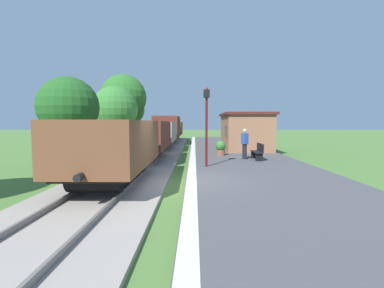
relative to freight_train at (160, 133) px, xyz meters
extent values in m
plane|color=#517A38|center=(2.40, -13.59, -1.46)|extent=(160.00, 160.00, 0.00)
cube|color=#4C4C4F|center=(5.60, -13.59, -1.34)|extent=(6.00, 60.00, 0.25)
cube|color=silver|center=(2.80, -13.59, -1.21)|extent=(0.36, 60.00, 0.01)
cube|color=#9E9389|center=(0.00, -13.59, -1.40)|extent=(3.80, 60.00, 0.12)
cube|color=slate|center=(0.72, -13.59, -1.27)|extent=(0.07, 60.00, 0.14)
cube|color=slate|center=(-0.72, -13.59, -1.27)|extent=(0.07, 60.00, 0.14)
cube|color=brown|center=(0.00, -13.55, 0.12)|extent=(2.50, 5.60, 1.60)
cube|color=black|center=(0.00, -13.55, -0.53)|extent=(2.10, 5.15, 0.50)
cylinder|color=black|center=(0.00, -11.76, -0.78)|extent=(1.56, 0.84, 0.84)
cylinder|color=black|center=(0.00, -15.34, -0.78)|extent=(1.56, 0.84, 0.84)
cylinder|color=black|center=(0.00, -10.60, -0.53)|extent=(0.20, 0.30, 0.20)
cylinder|color=black|center=(0.00, -16.50, -0.53)|extent=(0.20, 0.30, 0.20)
cube|color=brown|center=(0.00, -6.95, 0.12)|extent=(2.50, 5.60, 1.60)
cube|color=black|center=(0.00, -6.95, -0.53)|extent=(2.10, 5.15, 0.50)
cylinder|color=black|center=(0.00, -5.16, -0.78)|extent=(1.56, 0.84, 0.84)
cylinder|color=black|center=(0.00, -8.74, -0.78)|extent=(1.56, 0.84, 0.84)
cylinder|color=black|center=(0.00, -4.00, -0.53)|extent=(0.20, 0.30, 0.20)
cylinder|color=black|center=(0.00, -9.90, -0.53)|extent=(0.20, 0.30, 0.20)
cube|color=gray|center=(0.00, -0.35, 0.12)|extent=(2.50, 5.60, 1.60)
cube|color=black|center=(0.00, -0.35, -0.53)|extent=(2.10, 5.15, 0.50)
cylinder|color=black|center=(0.00, 1.44, -0.78)|extent=(1.56, 0.84, 0.84)
cylinder|color=black|center=(0.00, -2.14, -0.78)|extent=(1.56, 0.84, 0.84)
cylinder|color=black|center=(0.00, 2.60, -0.53)|extent=(0.20, 0.30, 0.20)
cylinder|color=black|center=(0.00, -3.30, -0.53)|extent=(0.20, 0.30, 0.20)
cube|color=brown|center=(0.00, 6.25, 0.42)|extent=(2.50, 5.60, 2.20)
cube|color=black|center=(0.00, 6.25, -0.53)|extent=(2.10, 5.15, 0.50)
cylinder|color=black|center=(0.00, 8.04, -0.78)|extent=(1.56, 0.84, 0.84)
cylinder|color=black|center=(0.00, 4.46, -0.78)|extent=(1.56, 0.84, 0.84)
cylinder|color=black|center=(0.00, 9.20, -0.53)|extent=(0.20, 0.30, 0.20)
cylinder|color=black|center=(0.00, 3.30, -0.53)|extent=(0.20, 0.30, 0.20)
cube|color=brown|center=(0.00, 12.85, 0.12)|extent=(2.50, 5.60, 1.60)
cube|color=black|center=(0.00, 12.85, -0.53)|extent=(2.10, 5.15, 0.50)
cylinder|color=black|center=(0.00, 14.64, -0.78)|extent=(1.56, 0.84, 0.84)
cylinder|color=black|center=(0.00, 11.06, -0.78)|extent=(1.56, 0.84, 0.84)
cylinder|color=black|center=(0.00, 15.80, -0.53)|extent=(0.20, 0.30, 0.20)
cylinder|color=black|center=(0.00, 9.90, -0.53)|extent=(0.20, 0.30, 0.20)
cube|color=#9E6B4C|center=(6.80, -2.00, 0.09)|extent=(3.20, 5.50, 2.60)
cube|color=#51231E|center=(6.80, -2.00, 1.48)|extent=(3.50, 5.80, 0.18)
cube|color=black|center=(5.19, -3.10, 0.22)|extent=(0.03, 0.90, 0.80)
cube|color=black|center=(6.36, -8.07, -0.77)|extent=(0.42, 1.50, 0.04)
cube|color=black|center=(6.55, -8.07, -0.53)|extent=(0.04, 1.50, 0.45)
cube|color=black|center=(6.36, -8.67, -1.00)|extent=(0.38, 0.06, 0.42)
cube|color=black|center=(6.36, -7.47, -1.00)|extent=(0.38, 0.06, 0.42)
cube|color=black|center=(6.36, 2.74, -0.77)|extent=(0.42, 1.50, 0.04)
cube|color=black|center=(6.55, 2.74, -0.53)|extent=(0.04, 1.50, 0.45)
cube|color=black|center=(6.36, 2.14, -1.00)|extent=(0.38, 0.06, 0.42)
cube|color=black|center=(6.36, 3.34, -1.00)|extent=(0.38, 0.06, 0.42)
cylinder|color=black|center=(5.77, -7.87, -0.78)|extent=(0.15, 0.15, 0.86)
cylinder|color=black|center=(5.69, -7.73, -0.78)|extent=(0.15, 0.15, 0.86)
cube|color=#2D5199|center=(5.73, -7.80, -0.05)|extent=(0.39, 0.45, 0.60)
sphere|color=beige|center=(5.73, -7.80, 0.39)|extent=(0.22, 0.22, 0.22)
cylinder|color=brown|center=(4.56, -5.97, -1.04)|extent=(0.56, 0.56, 0.34)
sphere|color=#387A33|center=(4.56, -5.97, -0.62)|extent=(0.64, 0.64, 0.64)
cylinder|color=#591414|center=(3.46, -10.49, 0.39)|extent=(0.11, 0.11, 3.20)
cube|color=black|center=(3.46, -10.49, 2.17)|extent=(0.28, 0.28, 0.36)
sphere|color=#F2E5BF|center=(3.46, -10.49, 2.17)|extent=(0.20, 0.20, 0.20)
cone|color=#591414|center=(3.46, -10.49, 2.41)|extent=(0.20, 0.20, 0.16)
cylinder|color=#4C3823|center=(-3.86, -8.46, -0.49)|extent=(0.28, 0.28, 1.95)
sphere|color=#235B23|center=(-3.86, -8.46, 1.69)|extent=(3.20, 3.20, 3.20)
cylinder|color=#4C3823|center=(-3.73, -0.22, -0.46)|extent=(0.28, 0.28, 2.00)
sphere|color=#387A33|center=(-3.73, -0.22, 1.97)|extent=(3.81, 3.81, 3.81)
cylinder|color=#4C3823|center=(-4.34, 5.08, 0.09)|extent=(0.28, 0.28, 3.11)
sphere|color=#2D6B28|center=(-4.34, 5.08, 3.40)|extent=(4.66, 4.66, 4.66)
cylinder|color=#4C3823|center=(-5.19, 11.61, -0.17)|extent=(0.28, 0.28, 2.59)
sphere|color=#387A33|center=(-5.19, 11.61, 2.48)|extent=(3.63, 3.63, 3.63)
camera|label=1|loc=(2.90, -23.33, 0.84)|focal=25.89mm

